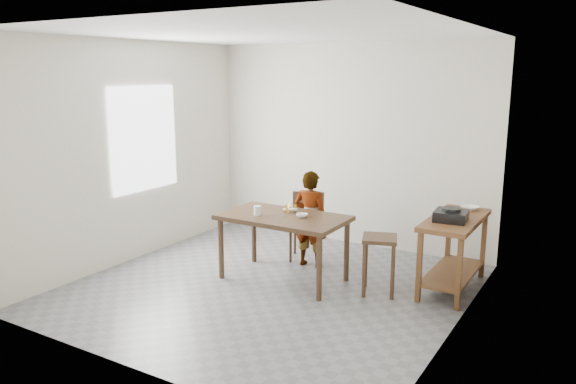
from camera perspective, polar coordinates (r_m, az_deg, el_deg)
The scene contains 17 objects.
floor at distance 6.25m, azimuth -1.91°, elevation -9.84°, with size 4.00×4.00×0.04m, color slate.
ceiling at distance 5.81m, azimuth -2.11°, elevation 16.07°, with size 4.00×4.00×0.04m, color white.
wall_back at distance 7.64m, azimuth 6.29°, elevation 4.76°, with size 4.00×0.04×2.70m, color silver.
wall_front at distance 4.36m, azimuth -16.59°, elevation -1.24°, with size 4.00×0.04×2.70m, color silver.
wall_left at distance 7.17m, azimuth -15.72°, elevation 3.91°, with size 0.04×4.00×2.70m, color silver.
wall_right at distance 5.09m, azimuth 17.45°, elevation 0.58°, with size 0.04×4.00×2.70m, color silver.
window_pane at distance 7.25m, azimuth -14.37°, elevation 5.27°, with size 0.02×1.10×1.30m, color white.
dining_table at distance 6.36m, azimuth -0.47°, elevation -5.68°, with size 1.40×0.80×0.75m, color #3F2B1A, non-canonical shape.
prep_counter at distance 6.34m, azimuth 16.44°, elevation -6.02°, with size 0.50×1.20×0.80m, color brown, non-canonical shape.
child at distance 6.74m, azimuth 2.30°, elevation -2.76°, with size 0.43×0.28×1.18m, color white.
dining_chair at distance 7.04m, azimuth 1.86°, elevation -3.57°, with size 0.40×0.40×0.83m, color #3F2B1A, non-canonical shape.
stool at distance 6.07m, azimuth 9.22°, elevation -7.34°, with size 0.36×0.36×0.63m, color #3F2B1A, non-canonical shape.
glass_tumbler at distance 6.27m, azimuth -3.10°, elevation -1.89°, with size 0.08×0.08×0.11m, color white.
small_bowl at distance 6.18m, azimuth 1.42°, elevation -2.39°, with size 0.13×0.13×0.04m, color white.
banana at distance 6.40m, azimuth 0.23°, elevation -1.75°, with size 0.19×0.13×0.07m, color #F7D861, non-canonical shape.
serving_bowl at distance 6.61m, azimuth 18.01°, elevation -1.56°, with size 0.19×0.19×0.05m, color white.
gas_burner at distance 6.07m, azimuth 16.23°, elevation -2.33°, with size 0.32×0.32×0.11m, color black.
Camera 1 is at (3.16, -4.86, 2.32)m, focal length 35.00 mm.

